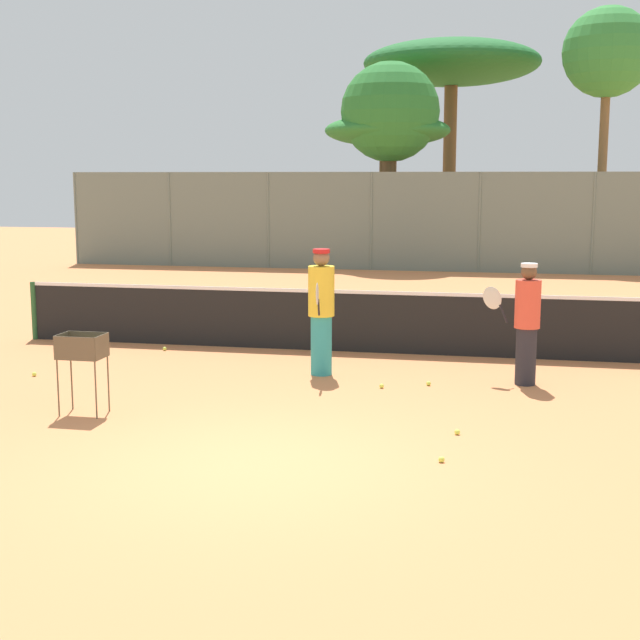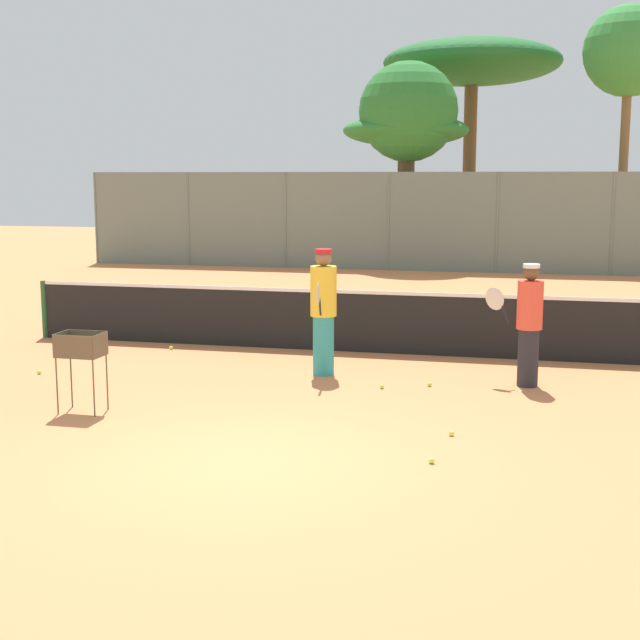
{
  "view_description": "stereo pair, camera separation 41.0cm",
  "coord_description": "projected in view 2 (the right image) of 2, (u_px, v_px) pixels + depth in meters",
  "views": [
    {
      "loc": [
        2.51,
        -8.66,
        2.98
      ],
      "look_at": [
        0.01,
        3.38,
        1.0
      ],
      "focal_mm": 50.0,
      "sensor_mm": 36.0,
      "label": 1
    },
    {
      "loc": [
        2.91,
        -8.57,
        2.98
      ],
      "look_at": [
        0.01,
        3.38,
        1.0
      ],
      "focal_mm": 50.0,
      "sensor_mm": 36.0,
      "label": 2
    }
  ],
  "objects": [
    {
      "name": "ground_plane",
      "position": [
        244.0,
        463.0,
        9.38
      ],
      "size": [
        80.0,
        80.0,
        0.0
      ],
      "primitive_type": "plane",
      "color": "#D37F4C"
    },
    {
      "name": "tennis_net",
      "position": [
        358.0,
        320.0,
        15.23
      ],
      "size": [
        12.06,
        0.1,
        1.07
      ],
      "color": "#26592D",
      "rests_on": "ground_plane"
    },
    {
      "name": "back_fence",
      "position": [
        442.0,
        222.0,
        28.06
      ],
      "size": [
        24.01,
        0.08,
        3.13
      ],
      "color": "slate",
      "rests_on": "ground_plane"
    },
    {
      "name": "tree_0",
      "position": [
        472.0,
        65.0,
        32.75
      ],
      "size": [
        6.53,
        6.53,
        7.95
      ],
      "color": "brown",
      "rests_on": "ground_plane"
    },
    {
      "name": "tree_1",
      "position": [
        408.0,
        114.0,
        29.3
      ],
      "size": [
        3.28,
        3.28,
        6.73
      ],
      "color": "brown",
      "rests_on": "ground_plane"
    },
    {
      "name": "tree_2",
      "position": [
        406.0,
        134.0,
        30.04
      ],
      "size": [
        4.25,
        4.25,
        5.05
      ],
      "color": "brown",
      "rests_on": "ground_plane"
    },
    {
      "name": "tree_3",
      "position": [
        629.0,
        53.0,
        28.85
      ],
      "size": [
        2.94,
        2.94,
        8.49
      ],
      "color": "brown",
      "rests_on": "ground_plane"
    },
    {
      "name": "player_white_outfit",
      "position": [
        529.0,
        323.0,
        12.69
      ],
      "size": [
        0.88,
        0.47,
        1.77
      ],
      "rotation": [
        0.0,
        0.0,
        2.77
      ],
      "color": "#26262D",
      "rests_on": "ground_plane"
    },
    {
      "name": "player_red_cap",
      "position": [
        323.0,
        310.0,
        13.42
      ],
      "size": [
        0.4,
        0.96,
        1.92
      ],
      "rotation": [
        0.0,
        0.0,
        4.81
      ],
      "color": "teal",
      "rests_on": "ground_plane"
    },
    {
      "name": "ball_cart",
      "position": [
        81.0,
        352.0,
        11.3
      ],
      "size": [
        0.56,
        0.41,
        1.03
      ],
      "color": "brown",
      "rests_on": "ground_plane"
    },
    {
      "name": "tennis_ball_1",
      "position": [
        451.0,
        433.0,
        10.35
      ],
      "size": [
        0.07,
        0.07,
        0.07
      ],
      "primitive_type": "sphere",
      "color": "#D1E54C",
      "rests_on": "ground_plane"
    },
    {
      "name": "tennis_ball_2",
      "position": [
        171.0,
        348.0,
        15.52
      ],
      "size": [
        0.07,
        0.07,
        0.07
      ],
      "primitive_type": "sphere",
      "color": "#D1E54C",
      "rests_on": "ground_plane"
    },
    {
      "name": "tennis_ball_3",
      "position": [
        39.0,
        372.0,
        13.59
      ],
      "size": [
        0.07,
        0.07,
        0.07
      ],
      "primitive_type": "sphere",
      "color": "#D1E54C",
      "rests_on": "ground_plane"
    },
    {
      "name": "tennis_ball_4",
      "position": [
        432.0,
        461.0,
        9.36
      ],
      "size": [
        0.07,
        0.07,
        0.07
      ],
      "primitive_type": "sphere",
      "color": "#D1E54C",
      "rests_on": "ground_plane"
    },
    {
      "name": "tennis_ball_5",
      "position": [
        382.0,
        386.0,
        12.66
      ],
      "size": [
        0.07,
        0.07,
        0.07
      ],
      "primitive_type": "sphere",
      "color": "#D1E54C",
      "rests_on": "ground_plane"
    },
    {
      "name": "tennis_ball_6",
      "position": [
        429.0,
        384.0,
        12.79
      ],
      "size": [
        0.07,
        0.07,
        0.07
      ],
      "primitive_type": "sphere",
      "color": "#D1E54C",
      "rests_on": "ground_plane"
    },
    {
      "name": "parked_car",
      "position": [
        318.0,
        242.0,
        32.18
      ],
      "size": [
        4.2,
        1.7,
        1.6
      ],
      "color": "#B2B7BC",
      "rests_on": "ground_plane"
    }
  ]
}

